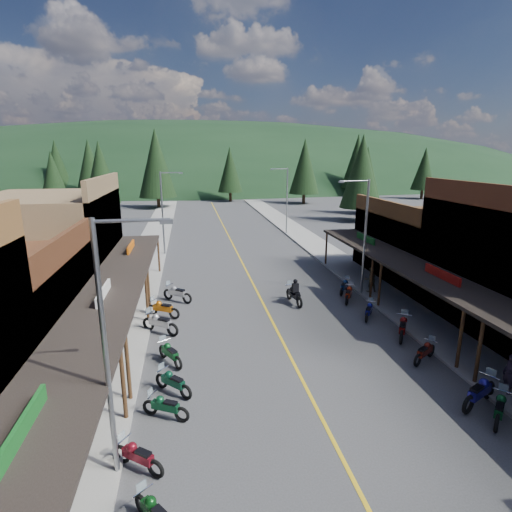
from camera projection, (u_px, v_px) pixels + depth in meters
name	position (u px, v px, depth m)	size (l,w,h in m)	color
ground	(292.00, 359.00, 19.23)	(220.00, 220.00, 0.00)	#38383A
centerline	(239.00, 257.00, 38.33)	(0.15, 90.00, 0.01)	gold
sidewalk_west	(146.00, 260.00, 36.91)	(3.40, 94.00, 0.15)	gray
sidewalk_east	(326.00, 253.00, 39.72)	(3.40, 94.00, 0.15)	gray
shop_west_3	(53.00, 247.00, 26.92)	(10.90, 10.20, 8.20)	brown
shop_east_3	(425.00, 246.00, 31.61)	(10.90, 10.20, 6.20)	#4C2D16
streetlight_0	(110.00, 342.00, 11.27)	(2.16, 0.18, 8.00)	gray
streetlight_1	(164.00, 210.00, 38.01)	(2.16, 0.18, 8.00)	gray
streetlight_2	(363.00, 233.00, 26.88)	(2.16, 0.18, 8.00)	gray
streetlight_3	(286.00, 198.00, 47.89)	(2.16, 0.18, 8.00)	gray
ridge_hill	(200.00, 180.00, 148.17)	(310.00, 140.00, 60.00)	black
pine_1	(90.00, 166.00, 80.42)	(5.88, 5.88, 12.50)	black
pine_2	(156.00, 163.00, 71.03)	(6.72, 6.72, 14.00)	black
pine_3	(230.00, 170.00, 81.30)	(5.04, 5.04, 11.00)	black
pine_4	(305.00, 166.00, 77.64)	(5.88, 5.88, 12.50)	black
pine_5	(357.00, 161.00, 91.49)	(6.72, 6.72, 14.00)	black
pine_6	(424.00, 169.00, 86.16)	(5.04, 5.04, 11.00)	black
pine_7	(57.00, 165.00, 84.86)	(5.88, 5.88, 12.50)	black
pine_8	(54.00, 182.00, 52.40)	(4.48, 4.48, 10.00)	black
pine_9	(366.00, 174.00, 64.49)	(4.93, 4.93, 10.80)	black
pine_10	(101.00, 172.00, 62.39)	(5.38, 5.38, 11.60)	black
pine_11	(362.00, 171.00, 56.96)	(5.82, 5.82, 12.40)	black
bike_west_5	(138.00, 455.00, 12.37)	(0.64, 1.93, 1.10)	maroon
bike_west_6	(165.00, 406.00, 14.81)	(0.63, 1.89, 1.08)	#0D4425
bike_west_7	(173.00, 381.00, 16.35)	(0.67, 2.00, 1.14)	#0C3E28
bike_west_8	(170.00, 352.00, 18.70)	(0.68, 2.03, 1.16)	#0E471C
bike_west_9	(160.00, 322.00, 21.84)	(0.78, 2.35, 1.34)	#98979C
bike_west_10	(163.00, 308.00, 24.00)	(0.73, 2.19, 1.25)	#B75D0D
bike_west_11	(177.00, 292.00, 26.57)	(0.76, 2.29, 1.31)	#949599
bike_east_5	(500.00, 407.00, 14.65)	(0.68, 2.03, 1.16)	#0E461E
bike_east_6	(480.00, 391.00, 15.52)	(0.77, 2.32, 1.33)	navy
bike_east_7	(425.00, 351.00, 18.90)	(0.65, 1.94, 1.11)	#61150D
bike_east_8	(403.00, 326.00, 21.35)	(0.76, 2.29, 1.31)	maroon
bike_east_9	(369.00, 310.00, 23.89)	(0.63, 1.90, 1.08)	navy
bike_east_10	(349.00, 293.00, 26.61)	(0.70, 2.10, 1.20)	#BA290D
bike_east_11	(344.00, 286.00, 28.25)	(0.65, 1.95, 1.11)	navy
rider_on_bike	(294.00, 293.00, 26.20)	(1.13, 2.44, 1.79)	black
pedestrian_east_a	(510.00, 374.00, 16.12)	(0.61, 0.40, 1.68)	#291F2F
pedestrian_east_b	(370.00, 279.00, 28.06)	(0.87, 0.50, 1.78)	brown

